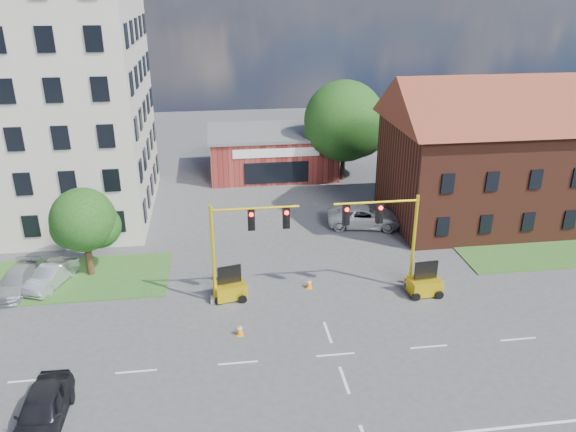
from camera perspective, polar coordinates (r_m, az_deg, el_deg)
The scene contains 20 objects.
ground at distance 29.75m, azimuth 4.85°, elevation -13.86°, with size 120.00×120.00×0.00m, color #464648.
grass_verge_ne at distance 43.70m, azimuth 25.91°, elevation -3.54°, with size 14.00×4.00×0.08m, color #335B22.
lane_markings at distance 27.47m, azimuth 6.24°, elevation -17.52°, with size 60.00×36.00×0.01m, color white, non-canonical shape.
office_block at distance 47.95m, azimuth -25.66°, elevation 11.72°, with size 18.40×15.40×20.60m.
brick_shop at distance 55.73m, azimuth -1.66°, elevation 6.56°, with size 12.40×8.40×4.30m.
townhouse_row at distance 47.29m, azimuth 22.68°, elevation 6.58°, with size 21.00×11.00×11.50m.
tree_large at distance 53.27m, azimuth 6.12°, elevation 9.35°, with size 7.93×7.55×9.47m.
tree_nw_front at distance 37.49m, azimuth -19.73°, elevation -0.54°, with size 4.27×4.06×5.93m.
signal_mast_west at distance 32.35m, azimuth -4.76°, elevation -2.55°, with size 5.30×0.60×6.20m.
signal_mast_east at distance 33.83m, azimuth 10.13°, elevation -1.67°, with size 5.30×0.60×6.20m.
trailer_west at distance 34.12m, azimuth -5.91°, elevation -7.36°, with size 2.05×1.58×2.08m.
trailer_east at distance 35.34m, azimuth 13.70°, elevation -6.78°, with size 1.96×1.39×2.13m.
cone_a at distance 30.99m, azimuth -4.92°, elevation -11.42°, with size 0.40×0.40×0.70m.
cone_b at distance 35.19m, azimuth 2.16°, elevation -6.83°, with size 0.40×0.40×0.70m.
cone_c at distance 35.81m, azimuth 13.64°, elevation -6.96°, with size 0.40×0.40×0.70m.
cone_d at distance 36.50m, azimuth 11.94°, elevation -6.20°, with size 0.40×0.40×0.70m.
pickup_white at distance 43.99m, azimuth 7.85°, elevation -0.05°, with size 2.69×5.83×1.62m, color silver.
sedan_dark at distance 27.39m, azimuth -23.68°, elevation -17.64°, with size 1.90×4.72×1.61m, color black.
sedan_silver_front at distance 38.33m, azimuth -22.93°, elevation -5.58°, with size 1.44×4.12×1.36m, color #B3B5BB.
sedan_silver_rear at distance 38.60m, azimuth -25.87°, elevation -5.96°, with size 1.80×4.43×1.29m, color #B3B5BB.
Camera 1 is at (-5.63, -23.24, 17.71)m, focal length 35.00 mm.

